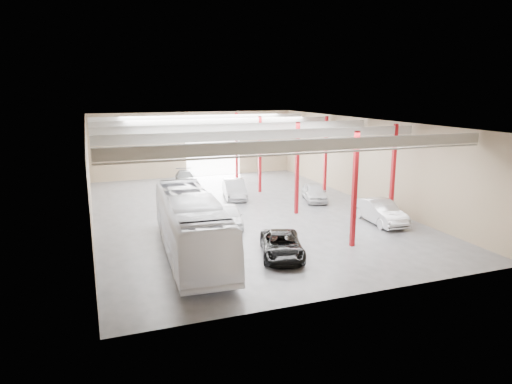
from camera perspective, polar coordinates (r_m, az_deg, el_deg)
depot_shell at (r=35.33m, az=-1.94°, el=5.59°), size 22.12×32.12×7.06m
coach_bus at (r=26.45m, az=-8.11°, el=-4.08°), size 3.73×12.79×3.52m
black_sedan at (r=26.14m, az=3.25°, el=-6.65°), size 3.62×5.36×1.37m
car_row_a at (r=31.92m, az=-3.34°, el=-2.97°), size 2.60×4.55×1.46m
car_row_b at (r=40.02m, az=-2.73°, el=0.38°), size 2.56×5.17×1.63m
car_row_c at (r=46.50m, az=-8.87°, el=1.80°), size 2.52×4.85×1.34m
car_right_near at (r=33.69m, az=15.26°, el=-2.38°), size 2.09×5.19×1.67m
car_right_far at (r=39.39m, az=7.30°, el=-0.02°), size 2.88×4.66×1.48m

